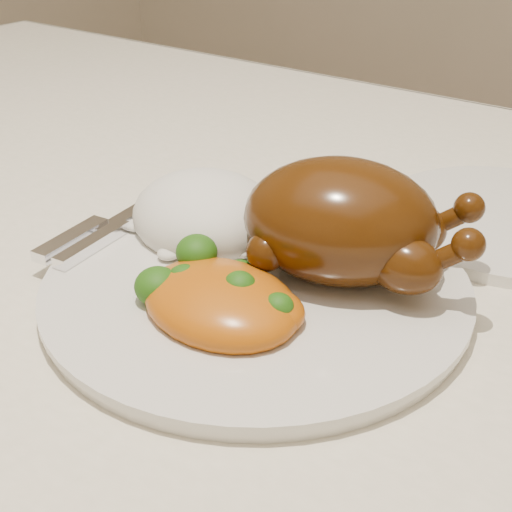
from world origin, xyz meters
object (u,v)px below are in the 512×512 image
Objects in this scene: side_plate at (507,220)px; roast_chicken at (346,222)px; dining_table at (191,327)px; dinner_plate at (256,287)px.

roast_chicken is at bearing -110.38° from side_plate.
dining_table is 0.16m from dinner_plate.
dinner_plate reaches higher than dining_table.
dinner_plate is 0.08m from roast_chicken.
roast_chicken reaches higher than side_plate.
dining_table is 5.12× the size of dinner_plate.
roast_chicken is at bearing 43.29° from dinner_plate.
roast_chicken is (0.05, 0.05, 0.05)m from dinner_plate.
roast_chicken reaches higher than dining_table.
dinner_plate is 1.63× the size of roast_chicken.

